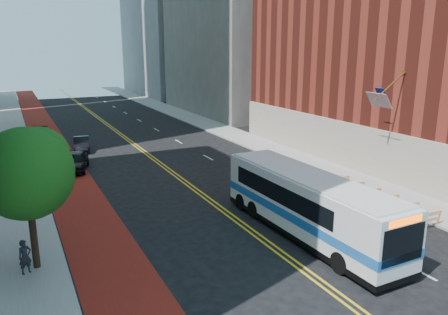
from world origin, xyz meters
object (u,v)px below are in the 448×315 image
transit_bus (306,203)px  car_c (36,135)px  car_b (82,144)px  car_a (75,161)px  pedestrian (25,257)px  street_tree (27,170)px

transit_bus → car_c: (-11.79, 33.36, -1.15)m
car_b → transit_bus: bearing=-64.9°
car_a → car_b: bearing=92.8°
car_a → car_b: 7.43m
pedestrian → transit_bus: bearing=-30.2°
transit_bus → car_b: 27.83m
transit_bus → car_a: size_ratio=2.78×
car_c → pedestrian: size_ratio=2.93×
transit_bus → street_tree: bearing=169.0°
car_c → pedestrian: 31.54m
street_tree → pedestrian: street_tree is taller
car_b → car_c: car_b is taller
street_tree → car_a: 17.97m
car_a → car_b: (1.62, 7.25, -0.09)m
car_b → car_c: 7.73m
street_tree → car_c: size_ratio=1.41×
transit_bus → pedestrian: size_ratio=7.94×
transit_bus → pedestrian: 14.41m
car_a → car_c: (-2.18, 13.98, -0.10)m
transit_bus → car_c: 35.40m
transit_bus → car_a: 21.66m
car_b → car_c: (-3.80, 6.73, -0.01)m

